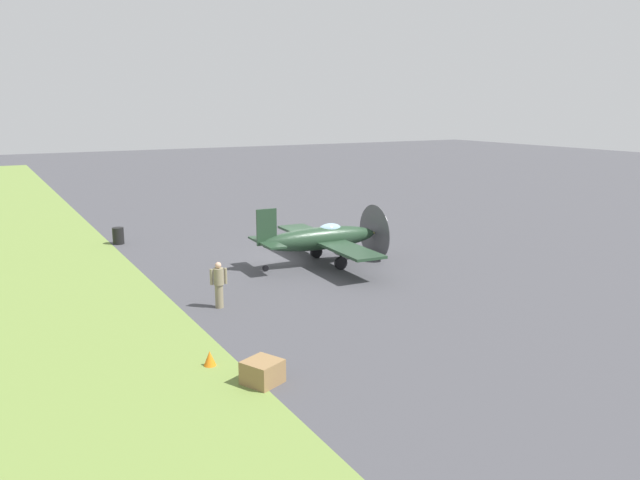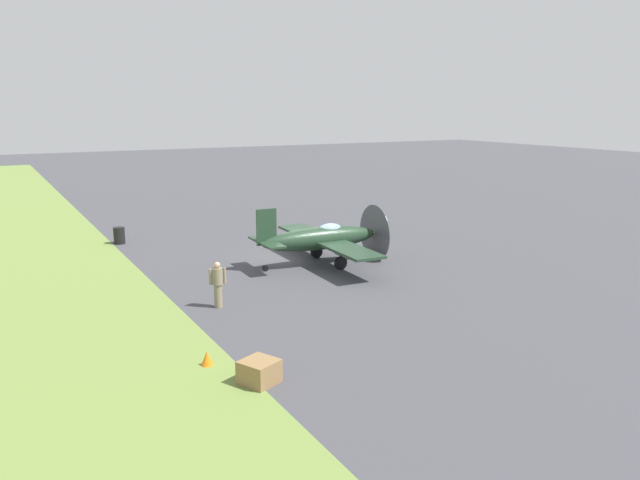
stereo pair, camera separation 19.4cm
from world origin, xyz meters
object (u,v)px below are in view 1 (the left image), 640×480
object	(u,v)px
fuel_drum	(118,236)
supply_crate	(262,372)
airplane_lead	(323,238)
runway_marker_cone	(210,358)
ground_crew_chief	(219,284)

from	to	relation	value
fuel_drum	supply_crate	size ratio (longest dim) A/B	1.00
airplane_lead	runway_marker_cone	bearing A→B (deg)	-42.43
runway_marker_cone	airplane_lead	bearing A→B (deg)	135.27
airplane_lead	runway_marker_cone	xyz separation A→B (m)	(8.69, -8.61, -1.02)
fuel_drum	airplane_lead	bearing A→B (deg)	39.11
supply_crate	ground_crew_chief	bearing A→B (deg)	169.42
ground_crew_chief	fuel_drum	distance (m)	13.02
supply_crate	runway_marker_cone	size ratio (longest dim) A/B	2.05
ground_crew_chief	fuel_drum	bearing A→B (deg)	-73.35
ground_crew_chief	supply_crate	bearing A→B (deg)	91.93
runway_marker_cone	supply_crate	bearing A→B (deg)	25.19
ground_crew_chief	supply_crate	world-z (taller)	ground_crew_chief
airplane_lead	fuel_drum	bearing A→B (deg)	-138.58
ground_crew_chief	fuel_drum	size ratio (longest dim) A/B	1.92
supply_crate	runway_marker_cone	world-z (taller)	supply_crate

